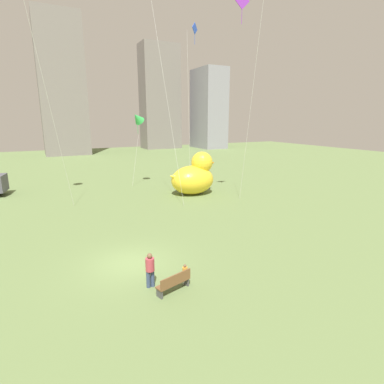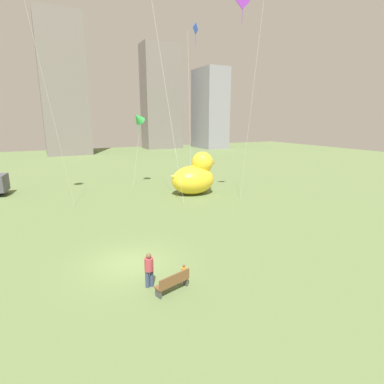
{
  "view_description": "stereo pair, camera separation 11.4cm",
  "coord_description": "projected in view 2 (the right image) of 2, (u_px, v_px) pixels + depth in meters",
  "views": [
    {
      "loc": [
        -3.7,
        -14.81,
        7.52
      ],
      "look_at": [
        5.98,
        4.45,
        2.35
      ],
      "focal_mm": 28.33,
      "sensor_mm": 36.0,
      "label": 1
    },
    {
      "loc": [
        -3.6,
        -14.86,
        7.52
      ],
      "look_at": [
        5.98,
        4.45,
        2.35
      ],
      "focal_mm": 28.33,
      "sensor_mm": 36.0,
      "label": 2
    }
  ],
  "objects": [
    {
      "name": "person_child",
      "position": [
        184.0,
        273.0,
        14.13
      ],
      "size": [
        0.24,
        0.24,
        0.99
      ],
      "color": "silver",
      "rests_on": "ground"
    },
    {
      "name": "park_bench",
      "position": [
        173.0,
        282.0,
        13.48
      ],
      "size": [
        1.74,
        0.9,
        0.9
      ],
      "color": "brown",
      "rests_on": "ground"
    },
    {
      "name": "ground_plane",
      "position": [
        129.0,
        263.0,
        16.26
      ],
      "size": [
        140.0,
        140.0,
        0.0
      ],
      "primitive_type": "plane",
      "color": "#647C47"
    },
    {
      "name": "giant_inflatable_duck",
      "position": [
        195.0,
        176.0,
        31.07
      ],
      "size": [
        5.23,
        3.36,
        4.33
      ],
      "color": "yellow",
      "rests_on": "ground"
    },
    {
      "name": "kite_purple",
      "position": [
        244.0,
        15.0,
        24.33
      ],
      "size": [
        1.91,
        2.4,
        17.37
      ],
      "color": "silver",
      "rests_on": "ground"
    },
    {
      "name": "city_skyline",
      "position": [
        132.0,
        96.0,
        73.05
      ],
      "size": [
        43.71,
        12.94,
        28.76
      ],
      "color": "gray",
      "rests_on": "ground"
    },
    {
      "name": "person_adult",
      "position": [
        149.0,
        268.0,
        13.79
      ],
      "size": [
        0.41,
        0.41,
        1.66
      ],
      "color": "#38476B",
      "rests_on": "ground"
    },
    {
      "name": "kite_blue",
      "position": [
        195.0,
        39.0,
        35.02
      ],
      "size": [
        1.43,
        1.48,
        18.36
      ],
      "color": "silver",
      "rests_on": "ground"
    },
    {
      "name": "kite_green",
      "position": [
        138.0,
        118.0,
        33.35
      ],
      "size": [
        1.9,
        1.76,
        8.49
      ],
      "color": "silver",
      "rests_on": "ground"
    }
  ]
}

